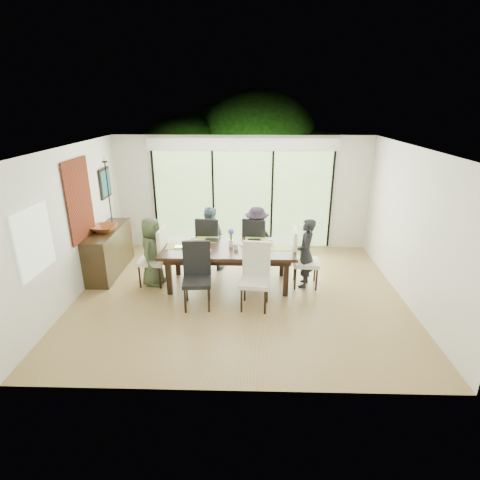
{
  "coord_description": "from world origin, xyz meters",
  "views": [
    {
      "loc": [
        0.18,
        -6.24,
        3.41
      ],
      "look_at": [
        0.0,
        0.25,
        1.0
      ],
      "focal_mm": 28.0,
      "sensor_mm": 36.0,
      "label": 1
    }
  ],
  "objects_px": {
    "chair_left_end": "(152,256)",
    "chair_far_left": "(210,242)",
    "person_right_end": "(306,253)",
    "table_top": "(228,249)",
    "chair_near_left": "(197,277)",
    "person_left_end": "(152,252)",
    "bowl": "(104,228)",
    "vase": "(231,243)",
    "person_far_left": "(210,237)",
    "laptop": "(183,248)",
    "chair_right_end": "(306,258)",
    "cup_b": "(236,247)",
    "cup_c": "(270,243)",
    "chair_far_right": "(256,242)",
    "chair_near_right": "(255,277)",
    "sideboard": "(109,251)",
    "cup_a": "(193,241)",
    "person_far_right": "(256,238)"
  },
  "relations": [
    {
      "from": "chair_left_end",
      "to": "chair_far_left",
      "type": "relative_size",
      "value": 1.0
    },
    {
      "from": "chair_left_end",
      "to": "person_right_end",
      "type": "distance_m",
      "value": 2.98
    },
    {
      "from": "table_top",
      "to": "chair_near_left",
      "type": "relative_size",
      "value": 2.18
    },
    {
      "from": "chair_near_left",
      "to": "person_left_end",
      "type": "relative_size",
      "value": 0.85
    },
    {
      "from": "bowl",
      "to": "vase",
      "type": "bearing_deg",
      "value": -8.29
    },
    {
      "from": "chair_far_left",
      "to": "person_far_left",
      "type": "distance_m",
      "value": 0.1
    },
    {
      "from": "vase",
      "to": "laptop",
      "type": "xyz_separation_m",
      "value": [
        -0.9,
        -0.15,
        -0.05
      ]
    },
    {
      "from": "table_top",
      "to": "vase",
      "type": "height_order",
      "value": "vase"
    },
    {
      "from": "chair_right_end",
      "to": "cup_b",
      "type": "bearing_deg",
      "value": 98.3
    },
    {
      "from": "person_far_left",
      "to": "cup_b",
      "type": "bearing_deg",
      "value": 134.06
    },
    {
      "from": "chair_near_left",
      "to": "cup_c",
      "type": "xyz_separation_m",
      "value": [
        1.3,
        0.97,
        0.26
      ]
    },
    {
      "from": "chair_far_right",
      "to": "chair_near_right",
      "type": "xyz_separation_m",
      "value": [
        -0.05,
        -1.72,
        0.0
      ]
    },
    {
      "from": "table_top",
      "to": "chair_right_end",
      "type": "relative_size",
      "value": 2.18
    },
    {
      "from": "chair_near_right",
      "to": "sideboard",
      "type": "distance_m",
      "value": 3.34
    },
    {
      "from": "chair_far_left",
      "to": "chair_near_right",
      "type": "xyz_separation_m",
      "value": [
        0.95,
        -1.72,
        0.0
      ]
    },
    {
      "from": "person_right_end",
      "to": "sideboard",
      "type": "bearing_deg",
      "value": -83.25
    },
    {
      "from": "chair_right_end",
      "to": "person_far_left",
      "type": "height_order",
      "value": "person_far_left"
    },
    {
      "from": "chair_right_end",
      "to": "chair_near_right",
      "type": "xyz_separation_m",
      "value": [
        -1.0,
        -0.87,
        0.0
      ]
    },
    {
      "from": "person_left_end",
      "to": "person_far_left",
      "type": "distance_m",
      "value": 1.32
    },
    {
      "from": "table_top",
      "to": "chair_far_left",
      "type": "relative_size",
      "value": 2.18
    },
    {
      "from": "sideboard",
      "to": "person_left_end",
      "type": "bearing_deg",
      "value": -26.56
    },
    {
      "from": "chair_right_end",
      "to": "sideboard",
      "type": "xyz_separation_m",
      "value": [
        -4.03,
        0.53,
        -0.11
      ]
    },
    {
      "from": "vase",
      "to": "chair_far_right",
      "type": "bearing_deg",
      "value": 57.99
    },
    {
      "from": "person_left_end",
      "to": "chair_left_end",
      "type": "bearing_deg",
      "value": 100.68
    },
    {
      "from": "person_right_end",
      "to": "chair_far_right",
      "type": "bearing_deg",
      "value": -118.2
    },
    {
      "from": "table_top",
      "to": "chair_far_right",
      "type": "bearing_deg",
      "value": 57.09
    },
    {
      "from": "chair_right_end",
      "to": "person_right_end",
      "type": "distance_m",
      "value": 0.1
    },
    {
      "from": "laptop",
      "to": "cup_c",
      "type": "height_order",
      "value": "cup_c"
    },
    {
      "from": "cup_b",
      "to": "cup_c",
      "type": "distance_m",
      "value": 0.68
    },
    {
      "from": "bowl",
      "to": "person_left_end",
      "type": "bearing_deg",
      "value": -22.05
    },
    {
      "from": "chair_near_right",
      "to": "laptop",
      "type": "relative_size",
      "value": 3.33
    },
    {
      "from": "table_top",
      "to": "cup_a",
      "type": "distance_m",
      "value": 0.72
    },
    {
      "from": "laptop",
      "to": "sideboard",
      "type": "xyz_separation_m",
      "value": [
        -1.68,
        0.63,
        -0.34
      ]
    },
    {
      "from": "table_top",
      "to": "laptop",
      "type": "distance_m",
      "value": 0.86
    },
    {
      "from": "chair_far_left",
      "to": "person_far_right",
      "type": "bearing_deg",
      "value": -173.64
    },
    {
      "from": "chair_far_right",
      "to": "sideboard",
      "type": "xyz_separation_m",
      "value": [
        -3.08,
        -0.32,
        -0.11
      ]
    },
    {
      "from": "laptop",
      "to": "chair_near_right",
      "type": "bearing_deg",
      "value": -30.37
    },
    {
      "from": "chair_far_right",
      "to": "bowl",
      "type": "distance_m",
      "value": 3.14
    },
    {
      "from": "table_top",
      "to": "laptop",
      "type": "bearing_deg",
      "value": -173.29
    },
    {
      "from": "chair_far_right",
      "to": "person_far_left",
      "type": "bearing_deg",
      "value": 17.33
    },
    {
      "from": "person_right_end",
      "to": "chair_left_end",
      "type": "bearing_deg",
      "value": -75.78
    },
    {
      "from": "chair_right_end",
      "to": "cup_a",
      "type": "height_order",
      "value": "chair_right_end"
    },
    {
      "from": "person_far_right",
      "to": "vase",
      "type": "height_order",
      "value": "person_far_right"
    },
    {
      "from": "person_far_left",
      "to": "cup_c",
      "type": "height_order",
      "value": "person_far_left"
    },
    {
      "from": "person_left_end",
      "to": "cup_a",
      "type": "distance_m",
      "value": 0.81
    },
    {
      "from": "chair_near_right",
      "to": "cup_a",
      "type": "xyz_separation_m",
      "value": [
        -1.2,
        1.02,
        0.26
      ]
    },
    {
      "from": "chair_far_right",
      "to": "cup_c",
      "type": "distance_m",
      "value": 0.83
    },
    {
      "from": "chair_left_end",
      "to": "person_right_end",
      "type": "height_order",
      "value": "person_right_end"
    },
    {
      "from": "chair_right_end",
      "to": "person_far_right",
      "type": "xyz_separation_m",
      "value": [
        -0.95,
        0.83,
        0.1
      ]
    },
    {
      "from": "vase",
      "to": "laptop",
      "type": "relative_size",
      "value": 0.36
    }
  ]
}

